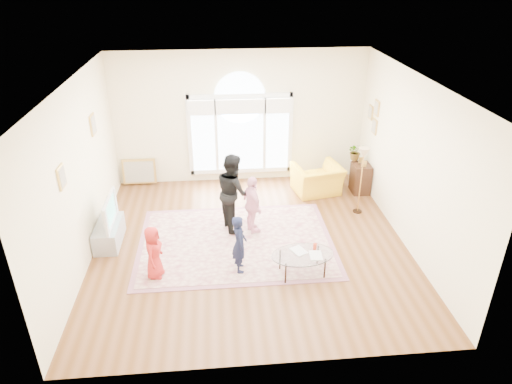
{
  "coord_description": "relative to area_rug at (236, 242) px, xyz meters",
  "views": [
    {
      "loc": [
        -0.58,
        -7.48,
        4.98
      ],
      "look_at": [
        0.13,
        0.3,
        0.98
      ],
      "focal_mm": 32.0,
      "sensor_mm": 36.0,
      "label": 1
    }
  ],
  "objects": [
    {
      "name": "leaning_picture",
      "position": [
        -2.22,
        2.83,
        -0.01
      ],
      "size": [
        0.8,
        0.14,
        0.62
      ],
      "primitive_type": "cube",
      "rotation": [
        -0.14,
        0.0,
        0.0
      ],
      "color": "tan",
      "rests_on": "ground"
    },
    {
      "name": "rug_border",
      "position": [
        0.0,
        0.0,
        -0.0
      ],
      "size": [
        3.8,
        2.8,
        0.01
      ],
      "primitive_type": "cube",
      "color": "#8C5665",
      "rests_on": "ground"
    },
    {
      "name": "potted_plant",
      "position": [
        2.98,
        2.26,
        0.9
      ],
      "size": [
        0.39,
        0.35,
        0.41
      ],
      "primitive_type": "imported",
      "rotation": [
        0.0,
        0.0,
        0.07
      ],
      "color": "#33722D",
      "rests_on": "plant_pedestal"
    },
    {
      "name": "tv_console",
      "position": [
        -2.47,
        0.23,
        0.2
      ],
      "size": [
        0.45,
        1.0,
        0.42
      ],
      "primitive_type": "cube",
      "color": "#9A9DA2",
      "rests_on": "ground"
    },
    {
      "name": "television",
      "position": [
        -2.46,
        0.23,
        0.69
      ],
      "size": [
        0.16,
        0.98,
        0.56
      ],
      "color": "black",
      "rests_on": "tv_console"
    },
    {
      "name": "area_rug",
      "position": [
        0.0,
        0.0,
        0.0
      ],
      "size": [
        3.6,
        2.6,
        0.02
      ],
      "primitive_type": "cube",
      "color": "#C6AD97",
      "rests_on": "ground"
    },
    {
      "name": "ground",
      "position": [
        0.28,
        -0.07,
        -0.01
      ],
      "size": [
        6.0,
        6.0,
        0.0
      ],
      "primitive_type": "plane",
      "color": "#593315",
      "rests_on": "ground"
    },
    {
      "name": "child_black",
      "position": [
        -0.01,
        0.59,
        0.81
      ],
      "size": [
        0.79,
        0.91,
        1.61
      ],
      "primitive_type": "imported",
      "rotation": [
        0.0,
        0.0,
        1.84
      ],
      "color": "black",
      "rests_on": "area_rug"
    },
    {
      "name": "plant_pedestal",
      "position": [
        2.98,
        2.26,
        0.34
      ],
      "size": [
        0.2,
        0.2,
        0.7
      ],
      "primitive_type": "cylinder",
      "color": "white",
      "rests_on": "ground"
    },
    {
      "name": "child_navy",
      "position": [
        0.02,
        -0.9,
        0.55
      ],
      "size": [
        0.28,
        0.41,
        1.09
      ],
      "primitive_type": "imported",
      "rotation": [
        0.0,
        0.0,
        1.62
      ],
      "color": "#151A36",
      "rests_on": "area_rug"
    },
    {
      "name": "room_shell",
      "position": [
        0.29,
        2.76,
        1.56
      ],
      "size": [
        6.0,
        6.0,
        6.0
      ],
      "color": "#F0E5BD",
      "rests_on": "ground"
    },
    {
      "name": "armchair",
      "position": [
        2.03,
        1.98,
        0.34
      ],
      "size": [
        1.23,
        1.13,
        0.69
      ],
      "primitive_type": "imported",
      "rotation": [
        0.0,
        0.0,
        3.35
      ],
      "color": "gold",
      "rests_on": "ground"
    },
    {
      "name": "side_cabinet",
      "position": [
        3.06,
        1.94,
        0.34
      ],
      "size": [
        0.4,
        0.5,
        0.7
      ],
      "primitive_type": "cube",
      "color": "black",
      "rests_on": "ground"
    },
    {
      "name": "floor_lamp",
      "position": [
        2.74,
        0.99,
        1.27
      ],
      "size": [
        0.3,
        0.3,
        1.51
      ],
      "color": "black",
      "rests_on": "ground"
    },
    {
      "name": "child_red",
      "position": [
        -1.45,
        -0.95,
        0.5
      ],
      "size": [
        0.39,
        0.52,
        0.97
      ],
      "primitive_type": "imported",
      "rotation": [
        0.0,
        0.0,
        1.4
      ],
      "color": "red",
      "rests_on": "area_rug"
    },
    {
      "name": "coffee_table",
      "position": [
        1.11,
        -1.11,
        0.39
      ],
      "size": [
        1.17,
        0.81,
        0.54
      ],
      "rotation": [
        0.0,
        0.0,
        0.1
      ],
      "color": "silver",
      "rests_on": "ground"
    },
    {
      "name": "child_pink",
      "position": [
        0.36,
        0.36,
        0.62
      ],
      "size": [
        0.52,
        0.77,
        1.21
      ],
      "primitive_type": "imported",
      "rotation": [
        0.0,
        0.0,
        1.93
      ],
      "color": "#FBA9C4",
      "rests_on": "area_rug"
    }
  ]
}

